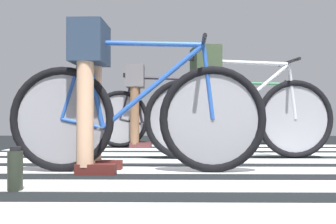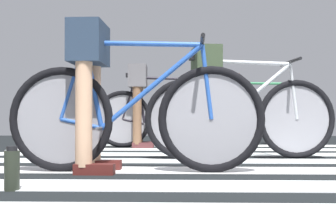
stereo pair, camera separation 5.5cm
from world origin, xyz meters
The scene contains 11 objects.
ground centered at (0.00, 0.00, 0.01)m, with size 18.00×14.00×0.02m.
crosswalk_markings centered at (0.08, 0.15, 0.02)m, with size 5.45×6.54×0.00m.
bicycle_1_of_4 centered at (-0.75, 0.02, 0.41)m, with size 1.74×0.52×0.93m.
cyclist_1_of_4 centered at (-1.06, 0.03, 0.67)m, with size 0.32×0.41×1.01m.
bicycle_2_of_4 centered at (0.10, 1.11, 0.41)m, with size 1.73×0.52×0.93m.
cyclist_2_of_4 centered at (-0.21, 1.07, 0.67)m, with size 0.36×0.43×1.00m.
bicycle_3_of_4 centered at (-0.68, 2.79, 0.41)m, with size 1.74×0.52×0.93m.
cyclist_3_of_4 centered at (-0.99, 2.78, 0.69)m, with size 0.32×0.42×1.03m.
bicycle_4_of_4 centered at (0.60, 3.66, 0.41)m, with size 1.73×0.52×0.93m.
cyclist_4_of_4 centered at (0.29, 3.70, 0.66)m, with size 0.36×0.44×1.00m.
water_bottle centered at (-1.28, -0.80, 0.13)m, with size 0.08×0.08×0.22m.
Camera 1 is at (-0.48, -3.18, 0.38)m, focal length 50.97 mm.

